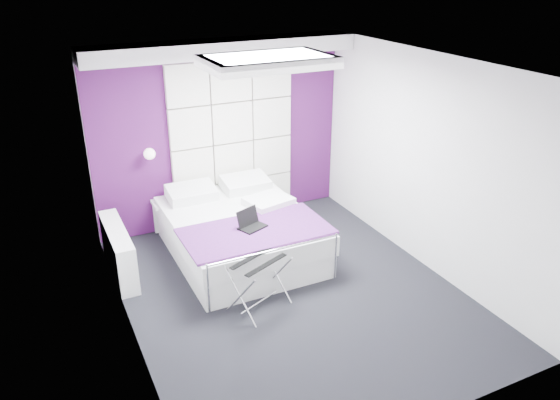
{
  "coord_description": "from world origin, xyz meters",
  "views": [
    {
      "loc": [
        -2.44,
        -4.74,
        3.55
      ],
      "look_at": [
        0.02,
        0.35,
        1.03
      ],
      "focal_mm": 35.0,
      "sensor_mm": 36.0,
      "label": 1
    }
  ],
  "objects_px": {
    "bed": "(240,233)",
    "laptop": "(251,222)",
    "luggage_rack": "(259,284)",
    "radiator": "(119,251)",
    "nightstand": "(168,203)",
    "wall_lamp": "(149,153)"
  },
  "relations": [
    {
      "from": "bed",
      "to": "laptop",
      "type": "relative_size",
      "value": 6.67
    },
    {
      "from": "luggage_rack",
      "to": "laptop",
      "type": "bearing_deg",
      "value": 48.95
    },
    {
      "from": "radiator",
      "to": "nightstand",
      "type": "xyz_separation_m",
      "value": [
        0.82,
        0.72,
        0.19
      ]
    },
    {
      "from": "bed",
      "to": "luggage_rack",
      "type": "xyz_separation_m",
      "value": [
        -0.26,
        -1.2,
        -0.02
      ]
    },
    {
      "from": "wall_lamp",
      "to": "nightstand",
      "type": "relative_size",
      "value": 0.37
    },
    {
      "from": "bed",
      "to": "luggage_rack",
      "type": "height_order",
      "value": "bed"
    },
    {
      "from": "wall_lamp",
      "to": "luggage_rack",
      "type": "bearing_deg",
      "value": -74.6
    },
    {
      "from": "luggage_rack",
      "to": "laptop",
      "type": "relative_size",
      "value": 1.9
    },
    {
      "from": "luggage_rack",
      "to": "wall_lamp",
      "type": "bearing_deg",
      "value": 81.97
    },
    {
      "from": "radiator",
      "to": "luggage_rack",
      "type": "xyz_separation_m",
      "value": [
        1.24,
        -1.4,
        -0.0
      ]
    },
    {
      "from": "nightstand",
      "to": "luggage_rack",
      "type": "xyz_separation_m",
      "value": [
        0.42,
        -2.12,
        -0.19
      ]
    },
    {
      "from": "radiator",
      "to": "nightstand",
      "type": "relative_size",
      "value": 3.0
    },
    {
      "from": "wall_lamp",
      "to": "nightstand",
      "type": "xyz_separation_m",
      "value": [
        0.18,
        -0.04,
        -0.73
      ]
    },
    {
      "from": "radiator",
      "to": "bed",
      "type": "bearing_deg",
      "value": -7.97
    },
    {
      "from": "nightstand",
      "to": "luggage_rack",
      "type": "distance_m",
      "value": 2.17
    },
    {
      "from": "wall_lamp",
      "to": "laptop",
      "type": "relative_size",
      "value": 0.48
    },
    {
      "from": "bed",
      "to": "laptop",
      "type": "xyz_separation_m",
      "value": [
        -0.01,
        -0.42,
        0.34
      ]
    },
    {
      "from": "nightstand",
      "to": "luggage_rack",
      "type": "height_order",
      "value": "luggage_rack"
    },
    {
      "from": "radiator",
      "to": "nightstand",
      "type": "bearing_deg",
      "value": 41.43
    },
    {
      "from": "bed",
      "to": "laptop",
      "type": "bearing_deg",
      "value": -91.66
    },
    {
      "from": "bed",
      "to": "radiator",
      "type": "bearing_deg",
      "value": 172.03
    },
    {
      "from": "luggage_rack",
      "to": "laptop",
      "type": "distance_m",
      "value": 0.89
    }
  ]
}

